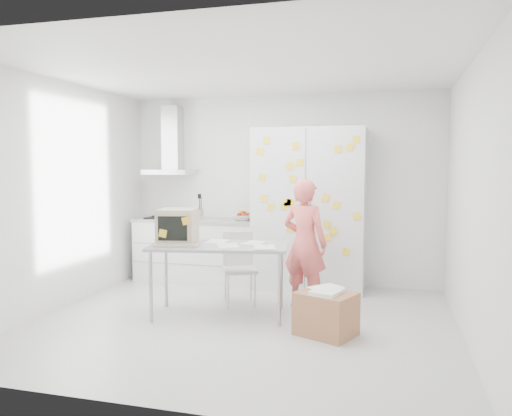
% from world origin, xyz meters
% --- Properties ---
extents(floor, '(4.50, 4.00, 0.02)m').
position_xyz_m(floor, '(0.00, 0.00, -0.01)').
color(floor, silver).
rests_on(floor, ground).
extents(walls, '(4.52, 4.01, 2.70)m').
position_xyz_m(walls, '(0.00, 0.72, 1.35)').
color(walls, white).
rests_on(walls, ground).
extents(ceiling, '(4.50, 4.00, 0.02)m').
position_xyz_m(ceiling, '(0.00, 0.00, 2.70)').
color(ceiling, white).
rests_on(ceiling, walls).
extents(counter_run, '(1.84, 0.63, 1.28)m').
position_xyz_m(counter_run, '(-1.20, 1.70, 0.47)').
color(counter_run, white).
rests_on(counter_run, ground).
extents(range_hood, '(0.70, 0.48, 1.01)m').
position_xyz_m(range_hood, '(-1.65, 1.84, 1.96)').
color(range_hood, silver).
rests_on(range_hood, walls).
extents(tall_cabinet, '(1.50, 0.68, 2.20)m').
position_xyz_m(tall_cabinet, '(0.45, 1.67, 1.10)').
color(tall_cabinet, silver).
rests_on(tall_cabinet, ground).
extents(person, '(0.65, 0.53, 1.54)m').
position_xyz_m(person, '(0.55, 0.75, 0.77)').
color(person, '#ED615C').
rests_on(person, ground).
extents(desk, '(1.63, 1.02, 1.21)m').
position_xyz_m(desk, '(-0.63, 0.15, 0.92)').
color(desk, '#909599').
rests_on(desk, ground).
extents(chair, '(0.52, 0.52, 0.88)m').
position_xyz_m(chair, '(-0.27, 0.74, 0.50)').
color(chair, silver).
rests_on(chair, ground).
extents(cardboard_box, '(0.67, 0.61, 0.47)m').
position_xyz_m(cardboard_box, '(0.92, -0.16, 0.22)').
color(cardboard_box, '#AA724A').
rests_on(cardboard_box, ground).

